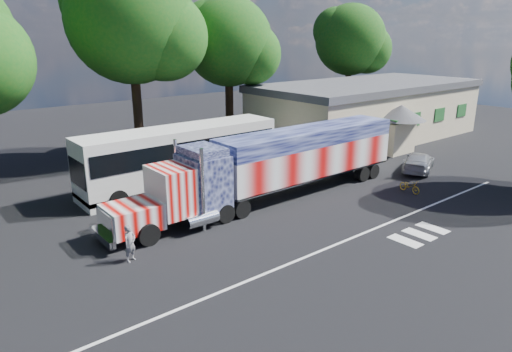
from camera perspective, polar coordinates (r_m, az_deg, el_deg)
ground at (r=23.70m, az=4.59°, el=-6.06°), size 100.00×100.00×0.00m
lane_markings at (r=22.63m, az=14.42°, el=-7.73°), size 30.00×2.67×0.01m
semi_truck at (r=26.77m, az=2.87°, el=1.63°), size 19.77×3.12×4.22m
coach_bus at (r=29.45m, az=-9.26°, el=2.50°), size 13.16×3.06×3.83m
hall_building at (r=44.48m, az=13.86°, el=7.99°), size 22.40×12.80×5.20m
parked_car at (r=34.72m, az=19.68°, el=1.68°), size 4.88×3.57×1.31m
woman at (r=20.41m, az=-15.49°, el=-8.12°), size 0.71×0.59×1.65m
bicycle at (r=29.80m, az=18.66°, el=-1.21°), size 0.72×1.57×0.79m
tree_far_ne at (r=54.96m, az=11.84°, el=16.27°), size 8.31×7.92×12.83m
tree_n_mid at (r=36.11m, az=-15.11°, el=18.27°), size 9.75×9.29×15.09m
tree_ne_a at (r=40.34m, az=-3.28°, el=16.32°), size 7.87×7.49×12.57m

